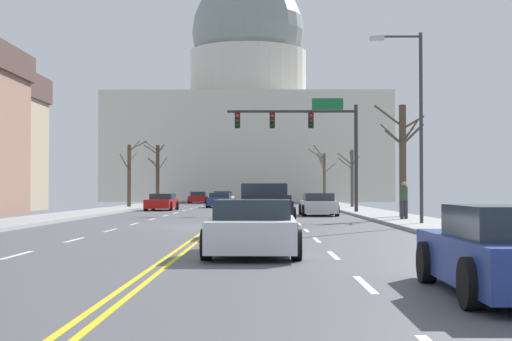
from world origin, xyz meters
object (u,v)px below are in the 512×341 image
(sedan_near_04, at_px, (253,229))
(sedan_oncoming_00, at_px, (162,202))
(sedan_oncoming_01, at_px, (220,200))
(sedan_near_03, at_px, (251,219))
(sedan_near_00, at_px, (318,205))
(sedan_oncoming_02, at_px, (223,198))
(pedestrian_00, at_px, (404,198))
(pickup_truck_near_02, at_px, (264,207))
(sedan_oncoming_03, at_px, (198,198))
(street_lamp_right, at_px, (414,110))
(signal_gantry, at_px, (310,130))
(sedan_near_01, at_px, (263,207))

(sedan_near_04, distance_m, sedan_oncoming_00, 37.94)
(sedan_oncoming_01, bearing_deg, sedan_near_03, -85.42)
(sedan_near_00, relative_size, sedan_near_04, 0.99)
(sedan_oncoming_01, relative_size, sedan_oncoming_02, 0.97)
(sedan_oncoming_02, bearing_deg, sedan_near_04, -86.42)
(pedestrian_00, bearing_deg, sedan_oncoming_01, 108.96)
(pickup_truck_near_02, height_order, sedan_oncoming_03, pickup_truck_near_02)
(street_lamp_right, bearing_deg, pickup_truck_near_02, 171.55)
(street_lamp_right, height_order, sedan_near_00, street_lamp_right)
(pickup_truck_near_02, distance_m, sedan_oncoming_02, 43.42)
(signal_gantry, xyz_separation_m, pickup_truck_near_02, (-2.79, -15.20, -4.33))
(sedan_oncoming_02, bearing_deg, sedan_near_00, -77.43)
(pickup_truck_near_02, distance_m, sedan_oncoming_01, 32.44)
(sedan_near_03, relative_size, sedan_oncoming_01, 1.02)
(signal_gantry, height_order, street_lamp_right, street_lamp_right)
(sedan_near_04, bearing_deg, street_lamp_right, 64.79)
(sedan_oncoming_02, bearing_deg, sedan_oncoming_00, -99.47)
(pickup_truck_near_02, bearing_deg, sedan_oncoming_03, 97.61)
(sedan_near_03, bearing_deg, sedan_oncoming_02, 93.89)
(sedan_near_00, distance_m, sedan_near_01, 6.37)
(sedan_oncoming_00, distance_m, sedan_oncoming_03, 30.78)
(sedan_near_01, distance_m, sedan_oncoming_03, 48.00)
(street_lamp_right, relative_size, pedestrian_00, 4.49)
(sedan_near_00, xyz_separation_m, sedan_oncoming_00, (-10.28, 11.14, -0.03))
(sedan_near_01, distance_m, sedan_oncoming_02, 36.89)
(sedan_near_03, height_order, sedan_oncoming_02, sedan_oncoming_02)
(signal_gantry, bearing_deg, sedan_oncoming_03, 104.46)
(signal_gantry, bearing_deg, sedan_near_01, -108.13)
(signal_gantry, distance_m, sedan_near_01, 10.14)
(street_lamp_right, height_order, sedan_oncoming_00, street_lamp_right)
(street_lamp_right, relative_size, sedan_near_04, 1.67)
(sedan_near_03, bearing_deg, sedan_oncoming_00, 102.50)
(sedan_near_00, xyz_separation_m, pickup_truck_near_02, (-3.09, -12.11, 0.16))
(sedan_oncoming_01, bearing_deg, sedan_oncoming_02, 91.38)
(sedan_near_03, distance_m, sedan_oncoming_01, 39.67)
(pickup_truck_near_02, bearing_deg, sedan_oncoming_00, 107.20)
(sedan_near_01, xyz_separation_m, sedan_oncoming_02, (-3.82, 36.69, 0.02))
(sedan_oncoming_02, bearing_deg, pedestrian_00, -75.68)
(sedan_near_03, distance_m, sedan_oncoming_02, 50.66)
(sedan_oncoming_01, bearing_deg, pickup_truck_near_02, -83.64)
(street_lamp_right, height_order, pickup_truck_near_02, street_lamp_right)
(pickup_truck_near_02, xyz_separation_m, sedan_oncoming_03, (-7.22, 54.03, -0.18))
(signal_gantry, distance_m, pickup_truck_near_02, 16.05)
(signal_gantry, xyz_separation_m, sedan_oncoming_00, (-9.99, 8.04, -4.53))
(signal_gantry, distance_m, sedan_near_03, 23.18)
(signal_gantry, height_order, sedan_near_01, signal_gantry)
(sedan_oncoming_01, bearing_deg, sedan_near_04, -85.90)
(street_lamp_right, relative_size, sedan_near_03, 1.73)
(signal_gantry, height_order, pickup_truck_near_02, signal_gantry)
(sedan_near_01, bearing_deg, sedan_near_04, -90.64)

